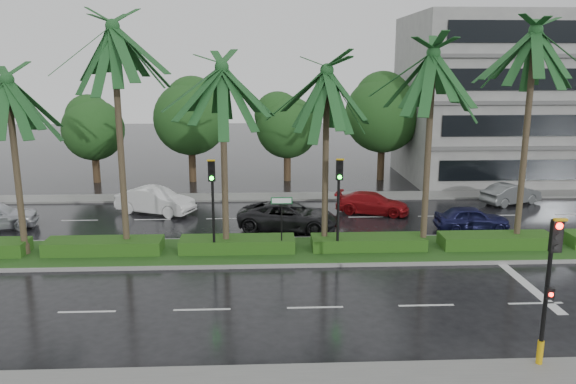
{
  "coord_description": "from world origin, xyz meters",
  "views": [
    {
      "loc": [
        -1.8,
        -23.46,
        8.42
      ],
      "look_at": [
        -0.67,
        1.5,
        2.75
      ],
      "focal_mm": 35.0,
      "sensor_mm": 36.0,
      "label": 1
    }
  ],
  "objects_px": {
    "street_sign": "(282,211)",
    "car_white": "(155,201)",
    "car_red": "(372,203)",
    "signal_near": "(549,286)",
    "car_darkgrey": "(288,216)",
    "car_blue": "(472,218)",
    "signal_median_left": "(212,193)",
    "car_grey": "(511,194)"
  },
  "relations": [
    {
      "from": "car_blue",
      "to": "car_darkgrey",
      "type": "bearing_deg",
      "value": 87.8
    },
    {
      "from": "street_sign",
      "to": "signal_near",
      "type": "bearing_deg",
      "value": -54.66
    },
    {
      "from": "signal_near",
      "to": "car_darkgrey",
      "type": "bearing_deg",
      "value": 114.72
    },
    {
      "from": "car_blue",
      "to": "car_red",
      "type": "bearing_deg",
      "value": 52.33
    },
    {
      "from": "car_white",
      "to": "car_grey",
      "type": "xyz_separation_m",
      "value": [
        21.55,
        1.28,
        -0.12
      ]
    },
    {
      "from": "street_sign",
      "to": "car_white",
      "type": "xyz_separation_m",
      "value": [
        -7.05,
        7.86,
        -1.37
      ]
    },
    {
      "from": "signal_near",
      "to": "street_sign",
      "type": "bearing_deg",
      "value": 125.34
    },
    {
      "from": "car_grey",
      "to": "signal_median_left",
      "type": "bearing_deg",
      "value": 94.85
    },
    {
      "from": "car_red",
      "to": "car_blue",
      "type": "relative_size",
      "value": 1.12
    },
    {
      "from": "signal_near",
      "to": "car_darkgrey",
      "type": "height_order",
      "value": "signal_near"
    },
    {
      "from": "street_sign",
      "to": "car_darkgrey",
      "type": "relative_size",
      "value": 0.5
    },
    {
      "from": "signal_median_left",
      "to": "street_sign",
      "type": "xyz_separation_m",
      "value": [
        3.0,
        0.18,
        -0.87
      ]
    },
    {
      "from": "signal_near",
      "to": "car_grey",
      "type": "bearing_deg",
      "value": 68.47
    },
    {
      "from": "signal_median_left",
      "to": "car_blue",
      "type": "height_order",
      "value": "signal_median_left"
    },
    {
      "from": "car_white",
      "to": "car_darkgrey",
      "type": "relative_size",
      "value": 0.88
    },
    {
      "from": "car_darkgrey",
      "to": "car_red",
      "type": "height_order",
      "value": "car_darkgrey"
    },
    {
      "from": "street_sign",
      "to": "car_grey",
      "type": "bearing_deg",
      "value": 32.24
    },
    {
      "from": "street_sign",
      "to": "car_white",
      "type": "relative_size",
      "value": 0.56
    },
    {
      "from": "car_darkgrey",
      "to": "car_white",
      "type": "bearing_deg",
      "value": 76.11
    },
    {
      "from": "car_darkgrey",
      "to": "car_red",
      "type": "distance_m",
      "value": 5.86
    },
    {
      "from": "car_blue",
      "to": "car_grey",
      "type": "height_order",
      "value": "same"
    },
    {
      "from": "car_blue",
      "to": "car_grey",
      "type": "distance_m",
      "value": 7.09
    },
    {
      "from": "signal_median_left",
      "to": "car_white",
      "type": "height_order",
      "value": "signal_median_left"
    },
    {
      "from": "signal_median_left",
      "to": "car_red",
      "type": "relative_size",
      "value": 1.03
    },
    {
      "from": "signal_near",
      "to": "car_white",
      "type": "bearing_deg",
      "value": 128.38
    },
    {
      "from": "car_darkgrey",
      "to": "car_blue",
      "type": "xyz_separation_m",
      "value": [
        9.5,
        -0.58,
        -0.08
      ]
    },
    {
      "from": "car_white",
      "to": "car_red",
      "type": "xyz_separation_m",
      "value": [
        12.55,
        -0.56,
        -0.15
      ]
    },
    {
      "from": "car_darkgrey",
      "to": "signal_near",
      "type": "bearing_deg",
      "value": -143.57
    },
    {
      "from": "signal_near",
      "to": "car_white",
      "type": "distance_m",
      "value": 22.69
    },
    {
      "from": "street_sign",
      "to": "car_red",
      "type": "xyz_separation_m",
      "value": [
        5.5,
        7.31,
        -1.51
      ]
    },
    {
      "from": "car_white",
      "to": "car_red",
      "type": "relative_size",
      "value": 1.09
    },
    {
      "from": "car_white",
      "to": "car_red",
      "type": "bearing_deg",
      "value": -69.67
    },
    {
      "from": "car_blue",
      "to": "car_white",
      "type": "bearing_deg",
      "value": 77.47
    },
    {
      "from": "street_sign",
      "to": "car_darkgrey",
      "type": "distance_m",
      "value": 4.5
    },
    {
      "from": "signal_near",
      "to": "car_white",
      "type": "height_order",
      "value": "signal_near"
    },
    {
      "from": "street_sign",
      "to": "car_white",
      "type": "bearing_deg",
      "value": 131.86
    },
    {
      "from": "signal_median_left",
      "to": "car_darkgrey",
      "type": "distance_m",
      "value": 6.09
    },
    {
      "from": "signal_median_left",
      "to": "street_sign",
      "type": "distance_m",
      "value": 3.13
    },
    {
      "from": "car_white",
      "to": "car_grey",
      "type": "distance_m",
      "value": 21.58
    },
    {
      "from": "car_red",
      "to": "car_grey",
      "type": "distance_m",
      "value": 9.19
    },
    {
      "from": "car_white",
      "to": "car_blue",
      "type": "xyz_separation_m",
      "value": [
        17.05,
        -4.2,
        -0.12
      ]
    },
    {
      "from": "car_darkgrey",
      "to": "car_red",
      "type": "bearing_deg",
      "value": -46.83
    }
  ]
}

